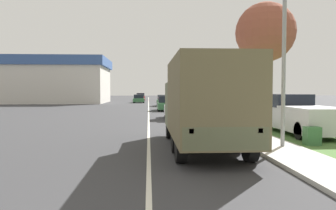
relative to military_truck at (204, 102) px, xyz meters
The scene contains 15 objects.
ground_plane 29.29m from the military_truck, 93.81° to the left, with size 180.00×180.00×0.00m, color #38383A.
lane_centre_stripe 29.28m from the military_truck, 93.81° to the left, with size 0.12×120.00×0.00m.
sidewalk_right 29.33m from the military_truck, 84.99° to the left, with size 1.80×120.00×0.12m.
grass_strip_right 30.04m from the military_truck, 76.59° to the left, with size 7.00×120.00×0.02m.
military_truck is the anchor object (origin of this frame).
car_nearest_ahead 12.61m from the military_truck, 88.98° to the left, with size 1.86×4.17×1.72m.
car_second_ahead 22.33m from the military_truck, 90.17° to the left, with size 1.93×4.11×1.53m.
car_third_ahead 32.08m from the military_truck, 89.82° to the left, with size 1.89×4.12×1.49m.
car_fourth_ahead 44.11m from the military_truck, 94.66° to the left, with size 1.84×3.91×1.38m.
car_farthest_ahead 54.99m from the military_truck, 93.72° to the left, with size 1.76×4.29×1.54m.
pickup_truck 6.58m from the military_truck, 36.12° to the left, with size 2.00×5.49×1.88m.
lamp_post 4.26m from the military_truck, ahead, with size 1.69×0.24×8.47m.
tree_mid_right 13.98m from the military_truck, 61.14° to the left, with size 4.23×4.23×8.33m.
utility_box 4.49m from the military_truck, ahead, with size 0.55×0.45×0.70m.
building_distant 48.74m from the military_truck, 113.13° to the left, with size 20.64×13.39×7.44m.
Camera 1 is at (-0.00, -0.64, 2.10)m, focal length 35.00 mm.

